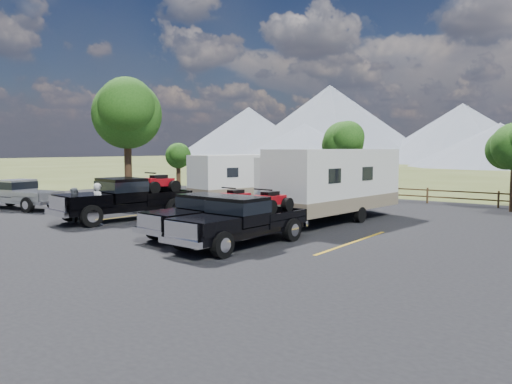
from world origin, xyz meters
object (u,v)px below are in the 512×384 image
Objects in this scene: pickup_silver at (18,194)px; person_b at (75,206)px; trailer_left at (244,178)px; person_a at (98,204)px; rig_right at (243,219)px; trailer_center at (315,184)px; trailer_right at (335,184)px; rig_center at (209,213)px; rig_left at (127,197)px; tree_big_nw at (127,114)px.

pickup_silver is 7.51m from person_b.
person_a is (0.26, -10.71, -0.63)m from trailer_left.
trailer_center is at bearing 106.42° from rig_right.
person_b is (-8.82, -7.77, -0.92)m from trailer_right.
rig_left is at bearing 176.86° from rig_center.
person_a reaches higher than person_b.
person_b is (-9.01, -0.60, -0.10)m from rig_right.
rig_right reaches higher than person_a.
trailer_center is at bearing 41.43° from person_b.
rig_left is 9.80m from trailer_right.
tree_big_nw is 10.62m from rig_left.
person_a is (-7.77, -7.30, -0.81)m from trailer_right.
trailer_right is (1.99, 6.51, 0.86)m from rig_center.
trailer_left is at bearing 166.26° from trailer_center.
trailer_center is at bearing -122.88° from person_a.
tree_big_nw is at bearing 156.58° from rig_right.
tree_big_nw is at bearing -146.44° from trailer_left.
trailer_center is 2.26m from trailer_right.
tree_big_nw reaches higher than rig_left.
trailer_right is 5.91× the size of person_b.
tree_big_nw is 15.98m from trailer_right.
rig_right is 0.60× the size of trailer_right.
rig_right is 1.02× the size of pickup_silver.
trailer_center is 11.47m from person_b.
rig_center is 5.83m from person_a.
rig_right is 3.56× the size of person_b.
rig_right is 13.40m from trailer_left.
rig_right reaches higher than rig_center.
trailer_left is (-8.22, 10.57, 0.64)m from rig_right.
rig_center is 0.98× the size of pickup_silver.
rig_right is at bearing 77.01° from pickup_silver.
pickup_silver is at bearing -146.73° from trailer_center.
trailer_center is 16.33m from pickup_silver.
pickup_silver is at bearing -116.66° from trailer_left.
trailer_center is at bearing 95.13° from rig_center.
rig_right is at bearing -1.79° from rig_left.
tree_big_nw reaches higher than person_a.
trailer_center is (13.67, 0.68, -4.02)m from tree_big_nw.
tree_big_nw is at bearing -172.12° from trailer_center.
trailer_center reaches higher than pickup_silver.
trailer_left reaches higher than rig_right.
rig_left is at bearing -77.22° from trailer_left.
trailer_right is 17.46m from pickup_silver.
rig_right reaches higher than pickup_silver.
trailer_center is at bearing 107.86° from pickup_silver.
trailer_right is at bearing -135.06° from person_a.
rig_center is 2.28m from rig_right.
rig_left is at bearing -78.38° from person_a.
trailer_left is at bearing 74.97° from person_b.
tree_big_nw reaches higher than pickup_silver.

